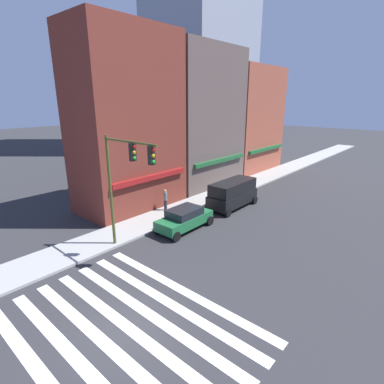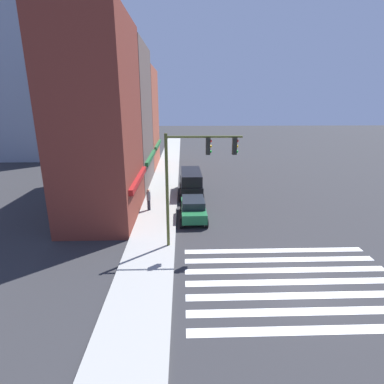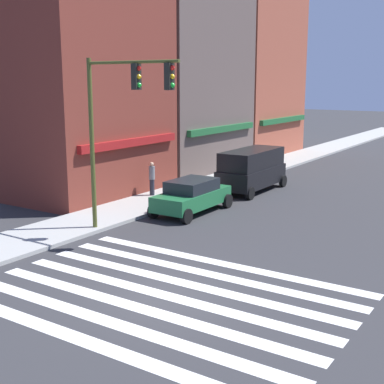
{
  "view_description": "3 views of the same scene",
  "coord_description": "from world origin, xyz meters",
  "px_view_note": "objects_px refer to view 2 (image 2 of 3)",
  "views": [
    {
      "loc": [
        -5.85,
        -8.68,
        8.91
      ],
      "look_at": [
        11.0,
        6.0,
        2.0
      ],
      "focal_mm": 28.0,
      "sensor_mm": 36.0,
      "label": 1
    },
    {
      "loc": [
        -12.86,
        5.47,
        8.67
      ],
      "look_at": [
        11.74,
        4.7,
        1.2
      ],
      "focal_mm": 28.0,
      "sensor_mm": 36.0,
      "label": 2
    },
    {
      "loc": [
        -11.73,
        -8.74,
        6.12
      ],
      "look_at": [
        8.7,
        4.7,
        1.0
      ],
      "focal_mm": 50.0,
      "sensor_mm": 36.0,
      "label": 3
    }
  ],
  "objects_px": {
    "sedan_green": "(193,208)",
    "van_black": "(191,182)",
    "traffic_signal": "(193,168)",
    "pedestrian_grey_coat": "(149,199)"
  },
  "relations": [
    {
      "from": "sedan_green",
      "to": "van_black",
      "type": "bearing_deg",
      "value": -0.88
    },
    {
      "from": "traffic_signal",
      "to": "pedestrian_grey_coat",
      "type": "bearing_deg",
      "value": 28.02
    },
    {
      "from": "sedan_green",
      "to": "van_black",
      "type": "height_order",
      "value": "van_black"
    },
    {
      "from": "traffic_signal",
      "to": "van_black",
      "type": "height_order",
      "value": "traffic_signal"
    },
    {
      "from": "van_black",
      "to": "pedestrian_grey_coat",
      "type": "relative_size",
      "value": 2.84
    },
    {
      "from": "traffic_signal",
      "to": "sedan_green",
      "type": "xyz_separation_m",
      "value": [
        4.75,
        -0.21,
        -4.15
      ]
    },
    {
      "from": "sedan_green",
      "to": "pedestrian_grey_coat",
      "type": "bearing_deg",
      "value": 65.42
    },
    {
      "from": "traffic_signal",
      "to": "sedan_green",
      "type": "bearing_deg",
      "value": -2.5
    },
    {
      "from": "sedan_green",
      "to": "traffic_signal",
      "type": "bearing_deg",
      "value": 176.62
    },
    {
      "from": "traffic_signal",
      "to": "pedestrian_grey_coat",
      "type": "xyz_separation_m",
      "value": [
        6.31,
        3.36,
        -3.92
      ]
    }
  ]
}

